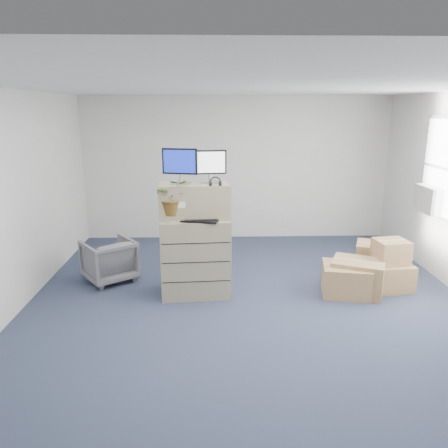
{
  "coord_description": "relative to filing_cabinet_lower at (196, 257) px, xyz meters",
  "views": [
    {
      "loc": [
        -0.5,
        -5.09,
        2.56
      ],
      "look_at": [
        -0.33,
        0.4,
        1.1
      ],
      "focal_mm": 35.0,
      "sensor_mm": 36.0,
      "label": 1
    }
  ],
  "objects": [
    {
      "name": "ground",
      "position": [
        0.72,
        -0.68,
        -0.55
      ],
      "size": [
        7.0,
        7.0,
        0.0
      ],
      "primitive_type": "plane",
      "color": "#272F46",
      "rests_on": "ground"
    },
    {
      "name": "headphones",
      "position": [
        0.28,
        -0.11,
        1.07
      ],
      "size": [
        0.16,
        0.03,
        0.15
      ],
      "primitive_type": "torus",
      "rotation": [
        1.57,
        0.0,
        0.07
      ],
      "color": "black",
      "rests_on": "filing_cabinet_upper"
    },
    {
      "name": "filing_cabinet_lower",
      "position": [
        0.0,
        0.0,
        0.0
      ],
      "size": [
        0.98,
        0.64,
        1.1
      ],
      "primitive_type": "cube",
      "rotation": [
        0.0,
        0.0,
        0.07
      ],
      "color": "tan",
      "rests_on": "ground"
    },
    {
      "name": "ac_unit",
      "position": [
        3.59,
        0.72,
        0.65
      ],
      "size": [
        0.24,
        0.6,
        0.4
      ],
      "primitive_type": "cube",
      "color": "silver",
      "rests_on": "wall_right"
    },
    {
      "name": "filing_cabinet_upper",
      "position": [
        -0.0,
        0.05,
        0.79
      ],
      "size": [
        0.98,
        0.54,
        0.47
      ],
      "primitive_type": "cube",
      "rotation": [
        0.0,
        0.0,
        0.07
      ],
      "color": "tan",
      "rests_on": "filing_cabinet_lower"
    },
    {
      "name": "phone_dock",
      "position": [
        -0.05,
        0.03,
        0.6
      ],
      "size": [
        0.06,
        0.05,
        0.13
      ],
      "rotation": [
        0.0,
        0.0,
        0.07
      ],
      "color": "silver",
      "rests_on": "filing_cabinet_lower"
    },
    {
      "name": "water_bottle",
      "position": [
        0.1,
        0.05,
        0.69
      ],
      "size": [
        0.08,
        0.08,
        0.29
      ],
      "primitive_type": "cylinder",
      "color": "#92959A",
      "rests_on": "filing_cabinet_lower"
    },
    {
      "name": "potted_plant",
      "position": [
        -0.29,
        -0.12,
        0.81
      ],
      "size": [
        0.53,
        0.57,
        0.46
      ],
      "rotation": [
        0.0,
        0.0,
        0.07
      ],
      "color": "#9CBD98",
      "rests_on": "filing_cabinet_lower"
    },
    {
      "name": "wall_back",
      "position": [
        0.72,
        2.83,
        0.85
      ],
      "size": [
        6.0,
        0.02,
        2.8
      ],
      "primitive_type": "cube",
      "color": "beige",
      "rests_on": "ground"
    },
    {
      "name": "mouse",
      "position": [
        0.38,
        -0.09,
        0.57
      ],
      "size": [
        0.1,
        0.07,
        0.03
      ],
      "primitive_type": "ellipsoid",
      "rotation": [
        0.0,
        0.0,
        -0.14
      ],
      "color": "silver",
      "rests_on": "filing_cabinet_lower"
    },
    {
      "name": "tissue_box",
      "position": [
        0.32,
        0.09,
        0.65
      ],
      "size": [
        0.25,
        0.15,
        0.09
      ],
      "primitive_type": "cube",
      "rotation": [
        0.0,
        0.0,
        0.14
      ],
      "color": "#3D7ECF",
      "rests_on": "external_drive"
    },
    {
      "name": "monitor_right",
      "position": [
        0.21,
        0.08,
        1.27
      ],
      "size": [
        0.45,
        0.2,
        0.44
      ],
      "rotation": [
        0.0,
        0.0,
        0.13
      ],
      "color": "#99999E",
      "rests_on": "filing_cabinet_upper"
    },
    {
      "name": "office_chair",
      "position": [
        -1.33,
        0.54,
        -0.2
      ],
      "size": [
        0.93,
        0.92,
        0.71
      ],
      "primitive_type": "imported",
      "rotation": [
        0.0,
        0.0,
        3.77
      ],
      "color": "slate",
      "rests_on": "ground"
    },
    {
      "name": "monitor_left",
      "position": [
        -0.19,
        0.02,
        1.29
      ],
      "size": [
        0.47,
        0.24,
        0.47
      ],
      "rotation": [
        0.0,
        0.0,
        -0.23
      ],
      "color": "#99999E",
      "rests_on": "filing_cabinet_upper"
    },
    {
      "name": "external_drive",
      "position": [
        0.35,
        0.16,
        0.58
      ],
      "size": [
        0.22,
        0.19,
        0.06
      ],
      "primitive_type": "cube",
      "rotation": [
        0.0,
        0.0,
        0.31
      ],
      "color": "black",
      "rests_on": "filing_cabinet_lower"
    },
    {
      "name": "cardboard_boxes",
      "position": [
        2.53,
        0.14,
        -0.29
      ],
      "size": [
        1.54,
        1.3,
        0.74
      ],
      "color": "#A1704D",
      "rests_on": "ground"
    },
    {
      "name": "keyboard",
      "position": [
        0.07,
        -0.16,
        0.56
      ],
      "size": [
        0.52,
        0.32,
        0.03
      ],
      "primitive_type": "cube",
      "rotation": [
        0.0,
        0.0,
        -0.25
      ],
      "color": "black",
      "rests_on": "filing_cabinet_lower"
    }
  ]
}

